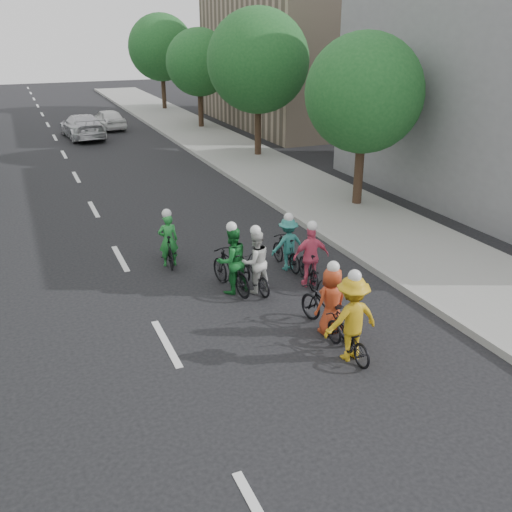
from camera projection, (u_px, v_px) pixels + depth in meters
ground at (166, 343)px, 11.80m from camera, size 120.00×120.00×0.00m
sidewalk_right at (294, 184)px, 23.20m from camera, size 4.00×80.00×0.15m
curb_right at (250, 189)px, 22.48m from camera, size 0.18×80.00×0.18m
bldg_se at (309, 60)px, 36.54m from camera, size 10.00×14.00×8.00m
tree_r_0 at (364, 93)px, 19.12m from camera, size 4.00×4.00×5.97m
tree_r_1 at (258, 61)px, 26.57m from camera, size 4.80×4.80×6.93m
tree_r_2 at (199, 62)px, 34.44m from camera, size 4.00×4.00×5.97m
tree_r_3 at (161, 47)px, 41.90m from camera, size 4.80×4.80×6.93m
cyclist_0 at (168, 245)px, 15.46m from camera, size 0.56×1.53×1.61m
cyclist_1 at (231, 265)px, 13.86m from camera, size 0.91×1.82×1.82m
cyclist_2 at (255, 268)px, 13.91m from camera, size 0.81×1.57×1.72m
cyclist_3 at (287, 247)px, 15.18m from camera, size 0.96×1.52×1.59m
cyclist_4 at (310, 262)px, 14.22m from camera, size 0.97×1.52×1.72m
cyclist_5 at (350, 324)px, 11.06m from camera, size 1.14×1.52×1.90m
cyclist_6 at (329, 307)px, 12.05m from camera, size 0.98×1.93×1.66m
follow_car_lead at (82, 126)px, 32.69m from camera, size 2.33×4.88×1.37m
follow_car_trail at (108, 119)px, 35.60m from camera, size 1.93×3.78×1.23m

